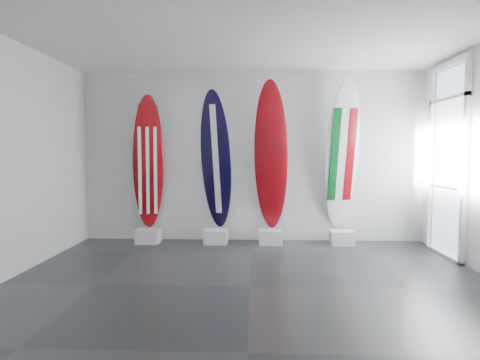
{
  "coord_description": "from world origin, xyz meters",
  "views": [
    {
      "loc": [
        0.06,
        -4.55,
        1.58
      ],
      "look_at": [
        -0.17,
        1.4,
        1.16
      ],
      "focal_mm": 29.6,
      "sensor_mm": 36.0,
      "label": 1
    }
  ],
  "objects_px": {
    "surfboard_usa": "(148,162)",
    "surfboard_swiss": "(271,156)",
    "surfboard_navy": "(216,161)",
    "surfboard_italy": "(342,156)"
  },
  "relations": [
    {
      "from": "surfboard_usa",
      "to": "surfboard_swiss",
      "type": "bearing_deg",
      "value": -17.26
    },
    {
      "from": "surfboard_navy",
      "to": "surfboard_italy",
      "type": "relative_size",
      "value": 0.93
    },
    {
      "from": "surfboard_navy",
      "to": "surfboard_italy",
      "type": "xyz_separation_m",
      "value": [
        2.17,
        0.0,
        0.09
      ]
    },
    {
      "from": "surfboard_navy",
      "to": "surfboard_swiss",
      "type": "xyz_separation_m",
      "value": [
        0.95,
        0.0,
        0.08
      ]
    },
    {
      "from": "surfboard_usa",
      "to": "surfboard_navy",
      "type": "distance_m",
      "value": 1.18
    },
    {
      "from": "surfboard_swiss",
      "to": "surfboard_italy",
      "type": "xyz_separation_m",
      "value": [
        1.21,
        0.0,
        0.0
      ]
    },
    {
      "from": "surfboard_usa",
      "to": "surfboard_italy",
      "type": "relative_size",
      "value": 0.9
    },
    {
      "from": "surfboard_usa",
      "to": "surfboard_swiss",
      "type": "height_order",
      "value": "surfboard_swiss"
    },
    {
      "from": "surfboard_swiss",
      "to": "surfboard_italy",
      "type": "relative_size",
      "value": 0.99
    },
    {
      "from": "surfboard_swiss",
      "to": "surfboard_italy",
      "type": "height_order",
      "value": "surfboard_italy"
    }
  ]
}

